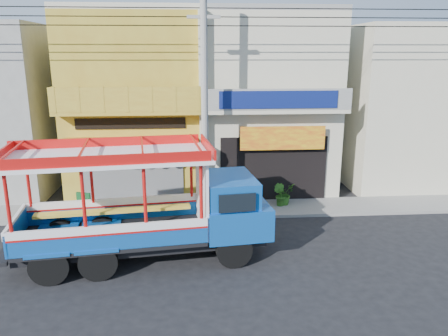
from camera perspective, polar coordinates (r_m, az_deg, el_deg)
name	(u,v)px	position (r m, az deg, el deg)	size (l,w,h in m)	color
ground	(240,253)	(14.61, 2.06, -11.04)	(90.00, 90.00, 0.00)	black
sidewalk	(229,209)	(18.25, 0.70, -5.39)	(30.00, 2.00, 0.12)	slate
shophouse_left	(138,102)	(21.29, -11.12, 8.48)	(6.00, 7.50, 8.24)	#A88525
shophouse_right	(264,101)	(21.43, 5.21, 8.73)	(6.00, 6.75, 8.24)	beige
party_pilaster	(204,112)	(18.07, -2.68, 7.29)	(0.35, 0.30, 8.00)	beige
filler_building_right	(403,106)	(23.66, 22.31, 7.52)	(6.00, 6.00, 7.60)	beige
utility_pole	(208,90)	(16.42, -2.05, 10.16)	(28.00, 0.26, 9.00)	gray
songthaew_truck	(160,204)	(13.77, -8.31, -4.72)	(8.27, 3.55, 3.74)	black
green_sign	(84,205)	(18.24, -17.80, -4.67)	(0.59, 0.42, 0.92)	black
potted_plant_a	(284,194)	(18.69, 7.86, -3.36)	(0.82, 0.71, 0.91)	#2B601B
potted_plant_b	(280,195)	(18.52, 7.27, -3.49)	(0.51, 0.41, 0.93)	#2B601B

